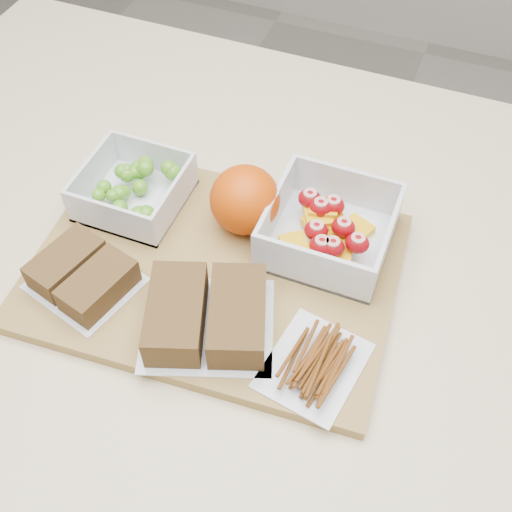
% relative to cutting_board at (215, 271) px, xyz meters
% --- Properties ---
extents(ground, '(4.00, 4.00, 0.00)m').
position_rel_cutting_board_xyz_m(ground, '(0.03, 0.01, -0.91)').
color(ground, gray).
rests_on(ground, ground).
extents(counter, '(1.20, 0.90, 0.90)m').
position_rel_cutting_board_xyz_m(counter, '(0.03, 0.01, -0.46)').
color(counter, beige).
rests_on(counter, ground).
extents(cutting_board, '(0.44, 0.33, 0.02)m').
position_rel_cutting_board_xyz_m(cutting_board, '(0.00, 0.00, 0.00)').
color(cutting_board, olive).
rests_on(cutting_board, counter).
extents(grape_container, '(0.12, 0.12, 0.05)m').
position_rel_cutting_board_xyz_m(grape_container, '(-0.13, 0.06, 0.03)').
color(grape_container, silver).
rests_on(grape_container, cutting_board).
extents(fruit_container, '(0.14, 0.14, 0.06)m').
position_rel_cutting_board_xyz_m(fruit_container, '(0.11, 0.08, 0.03)').
color(fruit_container, silver).
rests_on(fruit_container, cutting_board).
extents(orange, '(0.08, 0.08, 0.08)m').
position_rel_cutting_board_xyz_m(orange, '(0.01, 0.08, 0.05)').
color(orange, '#CD4404').
rests_on(orange, cutting_board).
extents(sandwich_bag_left, '(0.14, 0.13, 0.03)m').
position_rel_cutting_board_xyz_m(sandwich_bag_left, '(-0.13, -0.08, 0.03)').
color(sandwich_bag_left, silver).
rests_on(sandwich_bag_left, cutting_board).
extents(sandwich_bag_center, '(0.18, 0.17, 0.04)m').
position_rel_cutting_board_xyz_m(sandwich_bag_center, '(0.03, -0.08, 0.03)').
color(sandwich_bag_center, silver).
rests_on(sandwich_bag_center, cutting_board).
extents(pretzel_bag, '(0.11, 0.13, 0.03)m').
position_rel_cutting_board_xyz_m(pretzel_bag, '(0.15, -0.08, 0.02)').
color(pretzel_bag, silver).
rests_on(pretzel_bag, cutting_board).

